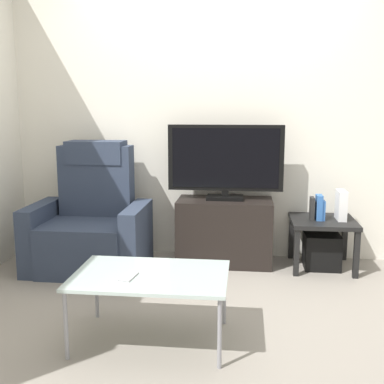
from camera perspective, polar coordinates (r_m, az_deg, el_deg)
ground_plane at (r=3.53m, az=1.29°, el=-12.74°), size 6.40×6.40×0.00m
wall_back at (r=4.38m, az=2.71°, el=9.16°), size 6.40×0.06×2.60m
tv_stand at (r=4.24m, az=3.91°, el=-4.72°), size 0.83×0.43×0.57m
television at (r=4.14m, az=4.03°, el=3.81°), size 1.00×0.20×0.65m
recliner_armchair at (r=4.21m, az=-12.02°, el=-3.85°), size 0.98×0.78×1.08m
side_table at (r=4.24m, az=15.39°, el=-4.04°), size 0.54×0.54×0.43m
subwoofer_box at (r=4.29m, az=15.25°, el=-6.80°), size 0.30×0.30×0.30m
book_leftmost at (r=4.17m, az=14.17°, el=-1.92°), size 0.03×0.11×0.19m
book_middle at (r=4.18m, az=14.97°, el=-1.80°), size 0.05×0.12×0.21m
book_rightmost at (r=4.18m, az=15.35°, el=-2.12°), size 0.04×0.10×0.17m
game_console at (r=4.23m, az=17.43°, el=-1.51°), size 0.07×0.20×0.25m
coffee_table at (r=2.84m, az=-4.97°, el=-10.22°), size 0.90×0.60×0.41m
cell_phone at (r=2.78m, az=-7.64°, el=-10.02°), size 0.09×0.16×0.01m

